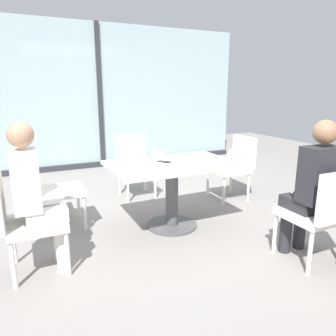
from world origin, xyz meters
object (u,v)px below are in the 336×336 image
at_px(chair_side_end, 23,217).
at_px(chair_far_left, 51,185).
at_px(coffee_cup, 162,155).
at_px(chair_far_right, 234,164).
at_px(person_front_right, 313,184).
at_px(wine_glass_0, 145,156).
at_px(cell_phone_on_table, 164,162).
at_px(person_side_end, 35,191).
at_px(wine_glass_3, 230,152).
at_px(chair_front_right, 321,210).
at_px(chair_near_window, 134,161).
at_px(dining_table_main, 172,179).
at_px(wine_glass_1, 137,147).
at_px(wine_glass_2, 155,149).

relative_size(chair_side_end, chair_far_left, 1.00).
bearing_deg(coffee_cup, chair_far_left, 167.81).
height_order(chair_far_left, chair_far_right, same).
bearing_deg(person_front_right, wine_glass_0, 138.92).
xyz_separation_m(chair_far_left, cell_phone_on_table, (1.14, -0.42, 0.24)).
relative_size(chair_side_end, person_side_end, 0.69).
bearing_deg(wine_glass_3, chair_front_right, -71.36).
relative_size(chair_near_window, person_front_right, 0.69).
distance_m(chair_far_right, chair_near_window, 1.42).
distance_m(dining_table_main, wine_glass_0, 0.49).
bearing_deg(wine_glass_1, chair_near_window, 73.30).
bearing_deg(chair_front_right, cell_phone_on_table, 123.41).
distance_m(chair_near_window, wine_glass_0, 1.46).
relative_size(chair_far_left, coffee_cup, 9.67).
height_order(chair_front_right, wine_glass_1, wine_glass_1).
distance_m(person_side_end, wine_glass_0, 1.06).
height_order(chair_side_end, wine_glass_2, wine_glass_2).
relative_size(dining_table_main, coffee_cup, 14.91).
xyz_separation_m(person_side_end, wine_glass_1, (1.12, 0.68, 0.16)).
xyz_separation_m(chair_near_window, wine_glass_0, (-0.35, -1.37, 0.37)).
height_order(person_front_right, wine_glass_2, person_front_right).
xyz_separation_m(dining_table_main, wine_glass_2, (-0.13, 0.16, 0.31)).
bearing_deg(chair_near_window, chair_front_right, -72.06).
relative_size(chair_side_end, coffee_cup, 9.67).
xyz_separation_m(chair_far_left, wine_glass_1, (0.93, -0.14, 0.37)).
distance_m(wine_glass_2, cell_phone_on_table, 0.17).
distance_m(chair_far_left, person_side_end, 0.86).
xyz_separation_m(wine_glass_1, wine_glass_2, (0.13, -0.20, 0.00)).
bearing_deg(person_front_right, wine_glass_2, 125.94).
bearing_deg(chair_near_window, wine_glass_0, -104.48).
distance_m(person_side_end, wine_glass_1, 1.32).
distance_m(dining_table_main, chair_far_right, 1.30).
relative_size(chair_far_left, wine_glass_2, 4.70).
height_order(chair_far_left, person_front_right, person_front_right).
bearing_deg(person_front_right, coffee_cup, 120.92).
bearing_deg(wine_glass_3, chair_near_window, 107.53).
relative_size(chair_far_right, wine_glass_1, 4.70).
relative_size(wine_glass_3, cell_phone_on_table, 1.28).
height_order(chair_front_right, wine_glass_3, wine_glass_3).
height_order(chair_far_left, wine_glass_2, wine_glass_2).
bearing_deg(wine_glass_0, chair_far_left, 143.87).
relative_size(chair_side_end, wine_glass_3, 4.70).
height_order(chair_side_end, cell_phone_on_table, chair_side_end).
xyz_separation_m(wine_glass_1, cell_phone_on_table, (0.21, -0.29, -0.13)).
distance_m(chair_near_window, person_side_end, 2.11).
xyz_separation_m(coffee_cup, cell_phone_on_table, (-0.04, -0.17, -0.04)).
height_order(chair_near_window, wine_glass_2, wine_glass_2).
xyz_separation_m(chair_far_right, cell_phone_on_table, (-1.26, -0.42, 0.24)).
height_order(person_side_end, coffee_cup, person_side_end).
distance_m(person_front_right, wine_glass_3, 0.87).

